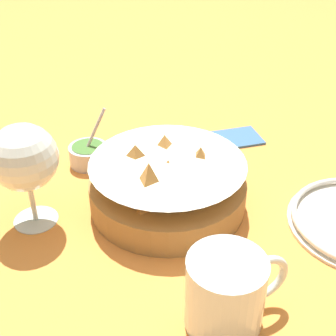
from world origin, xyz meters
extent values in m
plane|color=orange|center=(0.00, 0.00, 0.00)|extent=(4.00, 4.00, 0.00)
cylinder|color=olive|center=(0.00, 0.01, 0.02)|extent=(0.22, 0.22, 0.04)
cone|color=#EDE5C6|center=(0.00, 0.01, 0.04)|extent=(0.22, 0.22, 0.07)
cylinder|color=#3D842D|center=(0.00, 0.01, 0.02)|extent=(0.16, 0.16, 0.01)
pyramid|color=#B77A38|center=(0.05, 0.01, 0.06)|extent=(0.06, 0.07, 0.06)
pyramid|color=#B77A38|center=(0.01, 0.06, 0.06)|extent=(0.07, 0.09, 0.06)
pyramid|color=#B77A38|center=(-0.03, 0.05, 0.06)|extent=(0.08, 0.07, 0.06)
pyramid|color=#B77A38|center=(-0.04, -0.01, 0.06)|extent=(0.08, 0.09, 0.07)
pyramid|color=#B77A38|center=(0.00, 0.01, 0.05)|extent=(0.06, 0.07, 0.05)
cylinder|color=#B7B7BC|center=(-0.08, 0.16, 0.02)|extent=(0.06, 0.06, 0.03)
cylinder|color=#42702D|center=(-0.08, 0.16, 0.02)|extent=(0.05, 0.05, 0.02)
cylinder|color=#B7B7BC|center=(-0.06, 0.16, 0.05)|extent=(0.05, 0.01, 0.08)
cylinder|color=silver|center=(-0.18, 0.05, 0.00)|extent=(0.06, 0.06, 0.00)
cylinder|color=silver|center=(-0.18, 0.05, 0.03)|extent=(0.01, 0.01, 0.06)
sphere|color=silver|center=(-0.18, 0.05, 0.10)|extent=(0.09, 0.09, 0.09)
sphere|color=#DBD17A|center=(-0.18, 0.05, 0.09)|extent=(0.06, 0.06, 0.06)
cylinder|color=silver|center=(-0.03, -0.20, 0.04)|extent=(0.08, 0.08, 0.09)
cylinder|color=#935119|center=(-0.03, -0.20, 0.03)|extent=(0.07, 0.07, 0.06)
torus|color=silver|center=(0.02, -0.20, 0.04)|extent=(0.06, 0.01, 0.06)
cube|color=#38608E|center=(0.17, 0.14, 0.00)|extent=(0.11, 0.08, 0.01)
camera|label=1|loc=(-0.21, -0.48, 0.41)|focal=50.00mm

